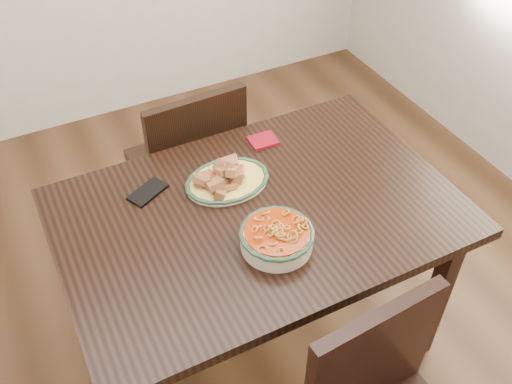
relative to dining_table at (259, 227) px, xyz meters
name	(u,v)px	position (x,y,z in m)	size (l,w,h in m)	color
floor	(232,317)	(-0.06, 0.14, -0.66)	(3.50, 3.50, 0.00)	#341F10
dining_table	(259,227)	(0.00, 0.00, 0.00)	(1.32, 0.88, 0.75)	black
chair_far	(191,163)	(-0.02, 0.61, -0.16)	(0.44, 0.44, 0.89)	black
fish_plate	(227,174)	(-0.04, 0.16, 0.13)	(0.29, 0.23, 0.11)	#ECE1C7
noodle_bowl	(277,236)	(-0.03, -0.17, 0.13)	(0.23, 0.23, 0.08)	beige
smartphone	(148,192)	(-0.30, 0.24, 0.09)	(0.14, 0.07, 0.01)	black
napkin	(263,141)	(0.18, 0.31, 0.09)	(0.10, 0.09, 0.01)	maroon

